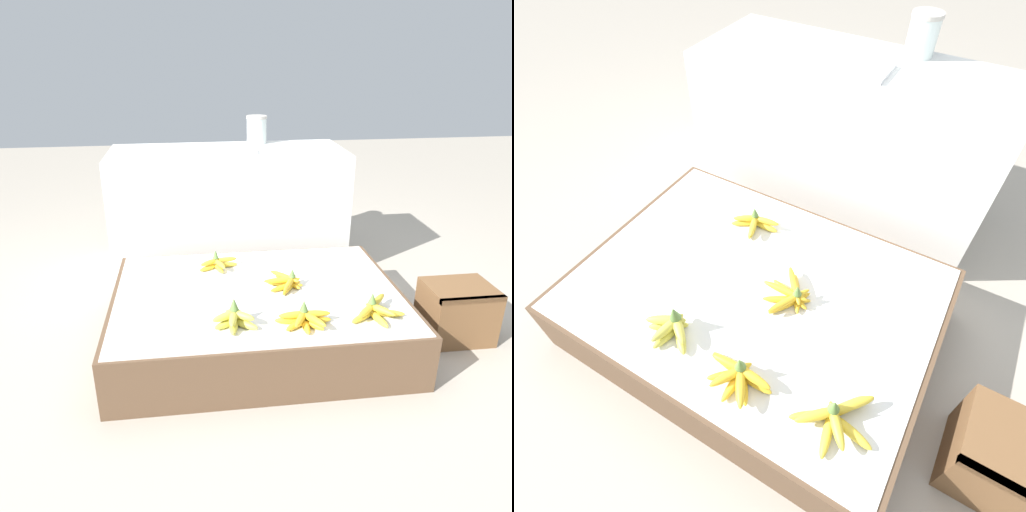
{
  "view_description": "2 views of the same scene",
  "coord_description": "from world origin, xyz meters",
  "views": [
    {
      "loc": [
        -0.27,
        -1.97,
        1.27
      ],
      "look_at": [
        -0.01,
        0.0,
        0.42
      ],
      "focal_mm": 35.0,
      "sensor_mm": 36.0,
      "label": 1
    },
    {
      "loc": [
        0.49,
        -0.71,
        1.4
      ],
      "look_at": [
        0.01,
        0.09,
        0.34
      ],
      "focal_mm": 28.0,
      "sensor_mm": 36.0,
      "label": 2
    }
  ],
  "objects": [
    {
      "name": "banana_bunch_middle_midright",
      "position": [
        0.14,
        0.02,
        0.28
      ],
      "size": [
        0.18,
        0.22,
        0.09
      ],
      "color": "gold",
      "rests_on": "display_platform"
    },
    {
      "name": "banana_bunch_front_midright",
      "position": [
        0.14,
        -0.32,
        0.28
      ],
      "size": [
        0.23,
        0.15,
        0.1
      ],
      "color": "gold",
      "rests_on": "display_platform"
    },
    {
      "name": "banana_bunch_front_right",
      "position": [
        0.44,
        -0.28,
        0.28
      ],
      "size": [
        0.24,
        0.23,
        0.1
      ],
      "color": "gold",
      "rests_on": "display_platform"
    },
    {
      "name": "back_vendor_table",
      "position": [
        -0.05,
        0.9,
        0.35
      ],
      "size": [
        1.35,
        0.54,
        0.71
      ],
      "color": "white",
      "rests_on": "ground_plane"
    },
    {
      "name": "foam_tray_white",
      "position": [
        -0.04,
        0.84,
        0.72
      ],
      "size": [
        0.29,
        0.19,
        0.02
      ],
      "color": "white",
      "rests_on": "back_vendor_table"
    },
    {
      "name": "banana_bunch_back_midleft",
      "position": [
        -0.16,
        0.26,
        0.28
      ],
      "size": [
        0.19,
        0.13,
        0.09
      ],
      "color": "gold",
      "rests_on": "display_platform"
    },
    {
      "name": "banana_bunch_front_midleft",
      "position": [
        -0.13,
        -0.29,
        0.29
      ],
      "size": [
        0.19,
        0.14,
        0.11
      ],
      "color": "gold",
      "rests_on": "display_platform"
    },
    {
      "name": "display_platform",
      "position": [
        0.0,
        0.0,
        0.13
      ],
      "size": [
        1.28,
        0.94,
        0.25
      ],
      "color": "brown",
      "rests_on": "ground_plane"
    },
    {
      "name": "wooden_crate",
      "position": [
        0.92,
        -0.09,
        0.13
      ],
      "size": [
        0.3,
        0.25,
        0.26
      ],
      "color": "brown",
      "rests_on": "ground_plane"
    },
    {
      "name": "ground_plane",
      "position": [
        0.0,
        0.0,
        0.0
      ],
      "size": [
        10.0,
        10.0,
        0.0
      ],
      "primitive_type": "plane",
      "color": "#A89E8E"
    },
    {
      "name": "glass_jar",
      "position": [
        0.14,
        1.09,
        0.79
      ],
      "size": [
        0.13,
        0.13,
        0.16
      ],
      "color": "silver",
      "rests_on": "back_vendor_table"
    }
  ]
}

